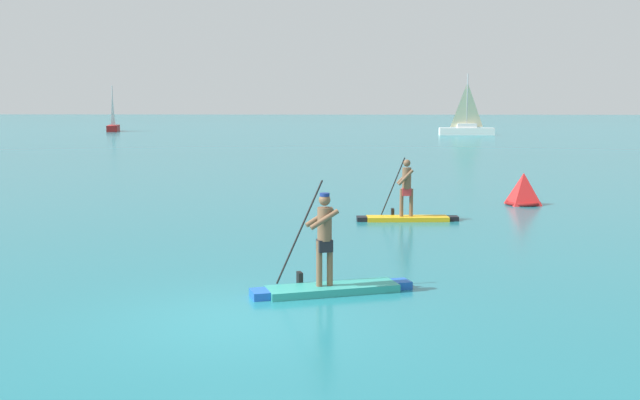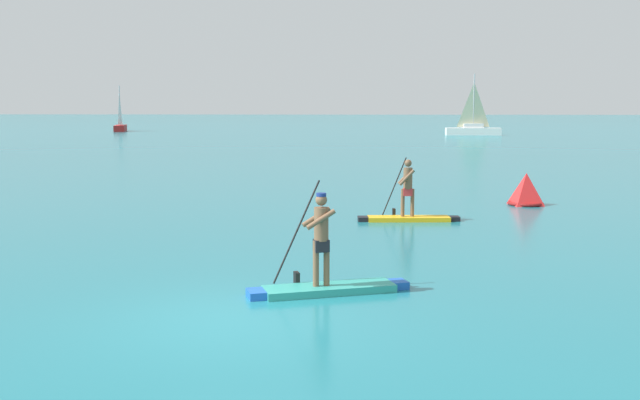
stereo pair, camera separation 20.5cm
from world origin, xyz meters
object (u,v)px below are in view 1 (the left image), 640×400
race_marker_buoy (523,191)px  paddleboarder_mid_center (329,274)px  sailboat_right_horizon (466,128)px  paddleboarder_far_right (406,208)px  sailboat_left_horizon (113,125)px

race_marker_buoy → paddleboarder_mid_center: bearing=-116.8°
sailboat_right_horizon → paddleboarder_far_right: bearing=80.4°
paddleboarder_mid_center → sailboat_right_horizon: 70.04m
paddleboarder_mid_center → sailboat_left_horizon: 83.24m
paddleboarder_far_right → sailboat_right_horizon: bearing=-104.3°
paddleboarder_mid_center → sailboat_left_horizon: size_ratio=0.53×
paddleboarder_mid_center → paddleboarder_far_right: bearing=-122.2°
paddleboarder_mid_center → paddleboarder_far_right: (1.98, 8.54, 0.02)m
sailboat_left_horizon → sailboat_right_horizon: sailboat_right_horizon is taller
paddleboarder_far_right → sailboat_right_horizon: (10.59, 60.36, 0.42)m
paddleboarder_mid_center → race_marker_buoy: (6.19, 12.26, 0.12)m
paddleboarder_mid_center → race_marker_buoy: paddleboarder_mid_center is taller
paddleboarder_far_right → race_marker_buoy: (4.21, 3.72, 0.10)m
race_marker_buoy → sailboat_left_horizon: sailboat_left_horizon is taller
sailboat_left_horizon → sailboat_right_horizon: size_ratio=0.85×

